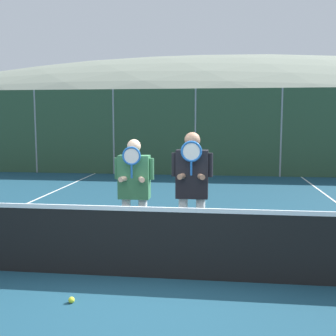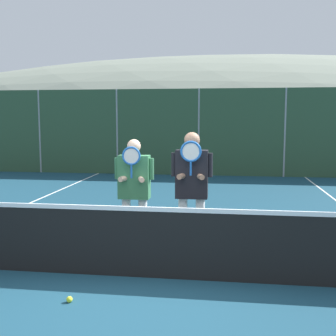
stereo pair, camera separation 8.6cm
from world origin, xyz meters
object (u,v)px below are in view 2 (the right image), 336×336
at_px(tennis_ball_on_court, 69,299).
at_px(player_center_left, 192,183).
at_px(car_far_left, 105,144).
at_px(car_left_of_center, 219,144).
at_px(player_leftmost, 134,186).

bearing_deg(tennis_ball_on_court, player_center_left, 54.97).
distance_m(player_center_left, tennis_ball_on_court, 2.32).
distance_m(car_far_left, car_left_of_center, 4.88).
height_order(player_center_left, tennis_ball_on_court, player_center_left).
distance_m(car_far_left, tennis_ball_on_court, 13.77).
bearing_deg(player_leftmost, tennis_ball_on_court, -100.07).
height_order(player_leftmost, car_far_left, car_far_left).
height_order(car_far_left, car_left_of_center, car_left_of_center).
distance_m(player_center_left, car_left_of_center, 11.75).
relative_size(player_center_left, car_left_of_center, 0.43).
bearing_deg(car_far_left, player_center_left, -68.06).
bearing_deg(car_far_left, player_leftmost, -71.63).
relative_size(car_far_left, tennis_ball_on_court, 68.86).
xyz_separation_m(player_leftmost, car_left_of_center, (1.07, 11.61, -0.08)).
distance_m(car_left_of_center, tennis_ball_on_court, 13.55).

